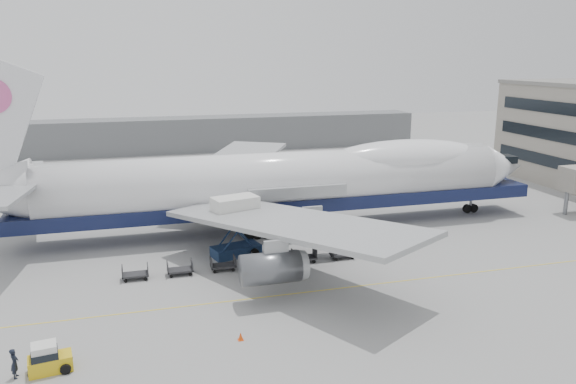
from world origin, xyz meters
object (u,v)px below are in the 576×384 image
object	(u,v)px
ground_worker	(15,363)
baggage_tug	(48,359)
airliner	(286,181)
catering_truck	(235,222)

from	to	relation	value
ground_worker	baggage_tug	bearing A→B (deg)	-83.17
airliner	baggage_tug	size ratio (longest dim) A/B	24.02
airliner	ground_worker	xyz separation A→B (m)	(-24.52, -25.39, -4.65)
airliner	catering_truck	size ratio (longest dim) A/B	11.09
catering_truck	baggage_tug	world-z (taller)	catering_truck
airliner	baggage_tug	distance (m)	34.21
ground_worker	airliner	bearing A→B (deg)	-42.69
baggage_tug	catering_truck	bearing A→B (deg)	40.45
catering_truck	baggage_tug	size ratio (longest dim) A/B	2.17
airliner	catering_truck	bearing A→B (deg)	-134.28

